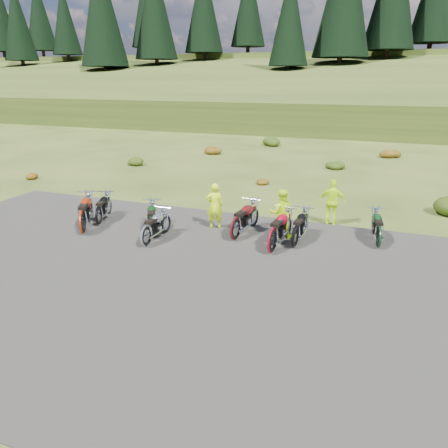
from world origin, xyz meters
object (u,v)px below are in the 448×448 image
at_px(motorcycle_0, 100,225).
at_px(motorcycle_3, 147,247).
at_px(person_middle, 215,207).
at_px(motorcycle_7, 377,248).

relative_size(motorcycle_0, motorcycle_3, 0.98).
xyz_separation_m(motorcycle_0, person_middle, (4.09, 1.17, 0.82)).
height_order(motorcycle_3, person_middle, person_middle).
distance_m(motorcycle_7, person_middle, 5.58).
height_order(motorcycle_3, motorcycle_7, same).
xyz_separation_m(motorcycle_7, person_middle, (-5.52, -0.13, 0.82)).
bearing_deg(motorcycle_3, motorcycle_0, 65.23).
distance_m(motorcycle_3, motorcycle_7, 7.33).
bearing_deg(motorcycle_7, motorcycle_0, 88.20).
bearing_deg(motorcycle_0, motorcycle_7, -101.77).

